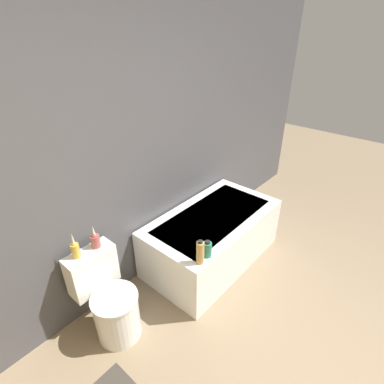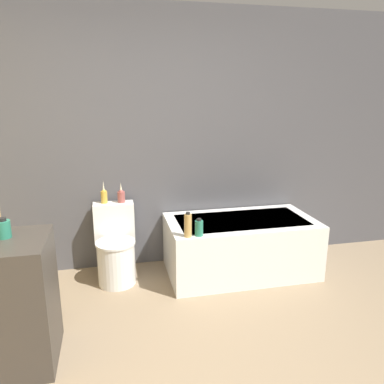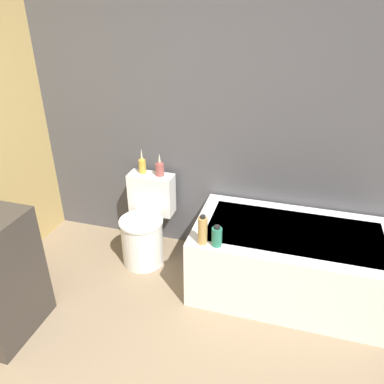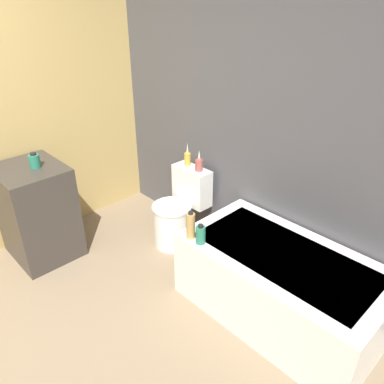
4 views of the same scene
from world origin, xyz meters
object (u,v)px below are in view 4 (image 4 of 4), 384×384
(bathtub, at_px, (280,284))
(toilet, at_px, (178,213))
(vase_silver, at_px, (199,164))
(vase_gold, at_px, (187,158))
(soap_bottle_glass, at_px, (34,161))
(shampoo_bottle_tall, at_px, (191,225))
(shampoo_bottle_short, at_px, (201,235))

(bathtub, bearing_deg, toilet, 175.38)
(toilet, distance_m, vase_silver, 0.52)
(bathtub, height_order, toilet, toilet)
(vase_gold, bearing_deg, bathtub, -12.88)
(bathtub, relative_size, toilet, 2.01)
(soap_bottle_glass, bearing_deg, vase_silver, 56.60)
(vase_gold, relative_size, shampoo_bottle_tall, 1.00)
(bathtub, xyz_separation_m, shampoo_bottle_short, (-0.51, -0.33, 0.35))
(soap_bottle_glass, bearing_deg, shampoo_bottle_tall, 22.85)
(vase_gold, distance_m, vase_silver, 0.16)
(soap_bottle_glass, distance_m, vase_gold, 1.34)
(shampoo_bottle_short, bearing_deg, bathtub, 32.56)
(toilet, xyz_separation_m, shampoo_bottle_tall, (0.62, -0.43, 0.34))
(bathtub, height_order, vase_silver, vase_silver)
(bathtub, relative_size, soap_bottle_glass, 11.01)
(vase_silver, bearing_deg, toilet, -113.26)
(soap_bottle_glass, height_order, vase_silver, soap_bottle_glass)
(toilet, height_order, shampoo_bottle_short, toilet)
(bathtub, height_order, vase_gold, vase_gold)
(toilet, xyz_separation_m, soap_bottle_glass, (-0.69, -0.98, 0.62))
(vase_silver, xyz_separation_m, shampoo_bottle_short, (0.64, -0.62, -0.17))
(bathtub, height_order, soap_bottle_glass, soap_bottle_glass)
(vase_silver, relative_size, shampoo_bottle_tall, 0.90)
(bathtub, xyz_separation_m, soap_bottle_glass, (-1.92, -0.88, 0.65))
(soap_bottle_glass, bearing_deg, vase_gold, 62.74)
(shampoo_bottle_tall, height_order, shampoo_bottle_short, shampoo_bottle_tall)
(shampoo_bottle_tall, distance_m, shampoo_bottle_short, 0.11)
(shampoo_bottle_tall, bearing_deg, vase_gold, 138.19)
(vase_silver, bearing_deg, bathtub, -14.20)
(vase_silver, bearing_deg, shampoo_bottle_short, -43.93)
(toilet, distance_m, vase_gold, 0.53)
(bathtub, bearing_deg, vase_gold, 167.12)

